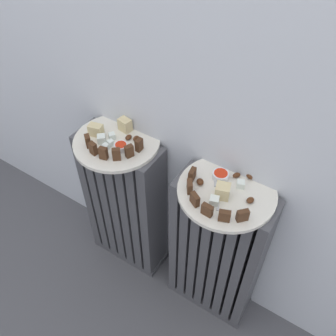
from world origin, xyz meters
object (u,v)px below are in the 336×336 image
Objects in this scene: jam_bowl_left at (121,147)px; jam_bowl_right at (221,175)px; plate_left at (117,141)px; fork at (218,193)px; radiator_left at (125,206)px; radiator_right at (216,254)px; plate_right at (227,191)px.

jam_bowl_left is 0.32m from jam_bowl_right.
plate_left is 2.78× the size of fork.
fork is (0.37, -0.02, 0.34)m from radiator_left.
jam_bowl_left is 0.33m from fork.
jam_bowl_left is 0.42× the size of fork.
radiator_right is (0.39, 0.00, -0.00)m from radiator_left.
radiator_left is 15.10× the size of jam_bowl_left.
jam_bowl_left reaches higher than radiator_right.
jam_bowl_right is at bearing 5.16° from radiator_left.
radiator_left is at bearing 180.00° from radiator_right.
radiator_left is 13.39× the size of jam_bowl_right.
plate_left is 1.00× the size of plate_right.
jam_bowl_right is at bearing 10.52° from jam_bowl_left.
fork is (0.02, -0.06, -0.01)m from jam_bowl_right.
jam_bowl_left reaches higher than fork.
radiator_right is at bearing 56.10° from fork.
plate_right is (0.39, 0.00, 0.33)m from radiator_left.
jam_bowl_left reaches higher than radiator_left.
jam_bowl_left is at bearing -175.71° from radiator_right.
radiator_right is 0.51m from plate_left.
plate_left is 6.63× the size of jam_bowl_left.
jam_bowl_right is (0.35, 0.03, 0.35)m from radiator_left.
radiator_left is at bearing 146.38° from jam_bowl_left.
jam_bowl_left reaches higher than plate_left.
radiator_right is 2.28× the size of plate_left.
plate_left is 0.36m from jam_bowl_right.
plate_right is at bearing 56.10° from fork.
fork reaches higher than plate_left.
plate_left is (0.00, 0.00, 0.33)m from radiator_left.
radiator_right is 0.35m from jam_bowl_right.
plate_left is at bearing 176.24° from fork.
jam_bowl_left is at bearing -179.70° from fork.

